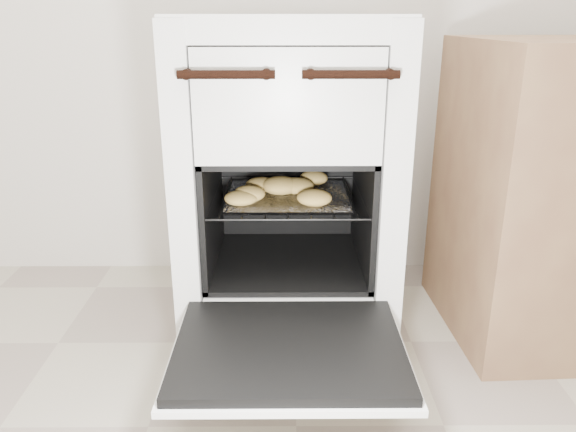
# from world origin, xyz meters

# --- Properties ---
(stove) EXTENTS (0.57, 0.63, 0.87)m
(stove) POSITION_xyz_m (-0.02, 1.19, 0.42)
(stove) COLOR silver
(stove) RESTS_ON ground
(oven_door) EXTENTS (0.51, 0.40, 0.04)m
(oven_door) POSITION_xyz_m (-0.02, 0.71, 0.19)
(oven_door) COLOR black
(oven_door) RESTS_ON stove
(oven_rack) EXTENTS (0.41, 0.40, 0.01)m
(oven_rack) POSITION_xyz_m (-0.02, 1.12, 0.41)
(oven_rack) COLOR black
(oven_rack) RESTS_ON stove
(foil_sheet) EXTENTS (0.32, 0.28, 0.01)m
(foil_sheet) POSITION_xyz_m (-0.02, 1.10, 0.41)
(foil_sheet) COLOR white
(foil_sheet) RESTS_ON oven_rack
(baked_rolls) EXTENTS (0.30, 0.29, 0.05)m
(baked_rolls) POSITION_xyz_m (-0.03, 1.10, 0.44)
(baked_rolls) COLOR tan
(baked_rolls) RESTS_ON foil_sheet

